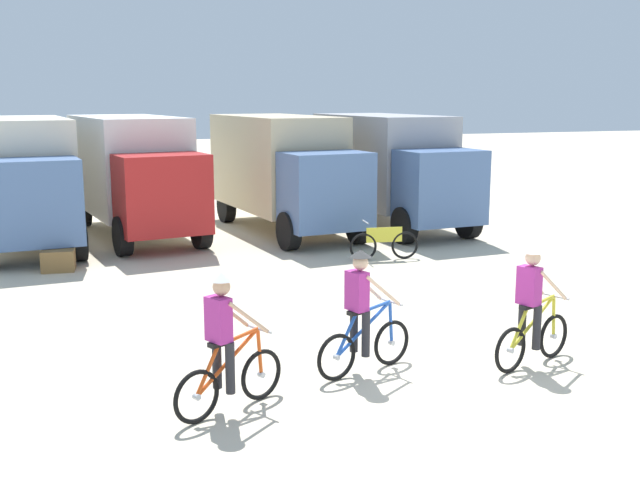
{
  "coord_description": "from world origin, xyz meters",
  "views": [
    {
      "loc": [
        -5.57,
        -9.68,
        3.95
      ],
      "look_at": [
        -0.4,
        4.43,
        1.1
      ],
      "focal_mm": 43.02,
      "sensor_mm": 36.0,
      "label": 1
    }
  ],
  "objects_px": {
    "supply_crate": "(58,260)",
    "box_truck_grey_hauler": "(390,165)",
    "box_truck_tan_camper": "(284,167)",
    "box_truck_white_box": "(133,170)",
    "cyclist_cowboy_hat": "(362,317)",
    "cyclist_orange_shirt": "(226,348)",
    "box_truck_cream_rv": "(23,175)",
    "cyclist_near_camera": "(532,311)",
    "bicycle_spare": "(384,244)"
  },
  "relations": [
    {
      "from": "cyclist_orange_shirt",
      "to": "supply_crate",
      "type": "distance_m",
      "value": 9.3
    },
    {
      "from": "cyclist_near_camera",
      "to": "supply_crate",
      "type": "height_order",
      "value": "cyclist_near_camera"
    },
    {
      "from": "box_truck_tan_camper",
      "to": "supply_crate",
      "type": "relative_size",
      "value": 9.64
    },
    {
      "from": "box_truck_cream_rv",
      "to": "cyclist_cowboy_hat",
      "type": "relative_size",
      "value": 3.79
    },
    {
      "from": "box_truck_white_box",
      "to": "supply_crate",
      "type": "bearing_deg",
      "value": -118.98
    },
    {
      "from": "cyclist_near_camera",
      "to": "supply_crate",
      "type": "xyz_separation_m",
      "value": [
        -6.37,
        9.0,
        -0.6
      ]
    },
    {
      "from": "cyclist_orange_shirt",
      "to": "supply_crate",
      "type": "xyz_separation_m",
      "value": [
        -1.77,
        9.11,
        -0.6
      ]
    },
    {
      "from": "cyclist_cowboy_hat",
      "to": "supply_crate",
      "type": "relative_size",
      "value": 2.53
    },
    {
      "from": "box_truck_grey_hauler",
      "to": "cyclist_cowboy_hat",
      "type": "height_order",
      "value": "box_truck_grey_hauler"
    },
    {
      "from": "box_truck_tan_camper",
      "to": "box_truck_grey_hauler",
      "type": "relative_size",
      "value": 1.01
    },
    {
      "from": "supply_crate",
      "to": "box_truck_grey_hauler",
      "type": "bearing_deg",
      "value": 17.0
    },
    {
      "from": "box_truck_tan_camper",
      "to": "cyclist_near_camera",
      "type": "bearing_deg",
      "value": -90.23
    },
    {
      "from": "box_truck_tan_camper",
      "to": "box_truck_cream_rv",
      "type": "bearing_deg",
      "value": 177.05
    },
    {
      "from": "box_truck_cream_rv",
      "to": "supply_crate",
      "type": "relative_size",
      "value": 9.59
    },
    {
      "from": "box_truck_grey_hauler",
      "to": "bicycle_spare",
      "type": "xyz_separation_m",
      "value": [
        -2.25,
        -4.46,
        -1.48
      ]
    },
    {
      "from": "box_truck_cream_rv",
      "to": "box_truck_white_box",
      "type": "xyz_separation_m",
      "value": [
        2.92,
        0.4,
        0.0
      ]
    },
    {
      "from": "box_truck_tan_camper",
      "to": "bicycle_spare",
      "type": "distance_m",
      "value": 5.06
    },
    {
      "from": "cyclist_orange_shirt",
      "to": "supply_crate",
      "type": "relative_size",
      "value": 2.53
    },
    {
      "from": "box_truck_white_box",
      "to": "cyclist_cowboy_hat",
      "type": "height_order",
      "value": "box_truck_white_box"
    },
    {
      "from": "box_truck_grey_hauler",
      "to": "cyclist_orange_shirt",
      "type": "relative_size",
      "value": 3.77
    },
    {
      "from": "box_truck_white_box",
      "to": "cyclist_near_camera",
      "type": "height_order",
      "value": "box_truck_white_box"
    },
    {
      "from": "box_truck_grey_hauler",
      "to": "cyclist_cowboy_hat",
      "type": "bearing_deg",
      "value": -116.99
    },
    {
      "from": "box_truck_grey_hauler",
      "to": "supply_crate",
      "type": "height_order",
      "value": "box_truck_grey_hauler"
    },
    {
      "from": "box_truck_cream_rv",
      "to": "box_truck_white_box",
      "type": "relative_size",
      "value": 0.99
    },
    {
      "from": "box_truck_grey_hauler",
      "to": "box_truck_cream_rv",
      "type": "bearing_deg",
      "value": 176.53
    },
    {
      "from": "box_truck_grey_hauler",
      "to": "cyclist_orange_shirt",
      "type": "bearing_deg",
      "value": -123.33
    },
    {
      "from": "box_truck_cream_rv",
      "to": "box_truck_tan_camper",
      "type": "relative_size",
      "value": 0.99
    },
    {
      "from": "box_truck_grey_hauler",
      "to": "cyclist_near_camera",
      "type": "xyz_separation_m",
      "value": [
        -3.35,
        -11.98,
        -1.03
      ]
    },
    {
      "from": "box_truck_white_box",
      "to": "box_truck_grey_hauler",
      "type": "bearing_deg",
      "value": -7.85
    },
    {
      "from": "cyclist_cowboy_hat",
      "to": "box_truck_tan_camper",
      "type": "bearing_deg",
      "value": 77.89
    },
    {
      "from": "supply_crate",
      "to": "box_truck_white_box",
      "type": "bearing_deg",
      "value": 61.02
    },
    {
      "from": "box_truck_tan_camper",
      "to": "box_truck_white_box",
      "type": "bearing_deg",
      "value": 169.61
    },
    {
      "from": "bicycle_spare",
      "to": "supply_crate",
      "type": "bearing_deg",
      "value": 168.73
    },
    {
      "from": "box_truck_cream_rv",
      "to": "box_truck_tan_camper",
      "type": "height_order",
      "value": "same"
    },
    {
      "from": "box_truck_grey_hauler",
      "to": "cyclist_near_camera",
      "type": "height_order",
      "value": "box_truck_grey_hauler"
    },
    {
      "from": "cyclist_near_camera",
      "to": "supply_crate",
      "type": "relative_size",
      "value": 2.53
    },
    {
      "from": "cyclist_cowboy_hat",
      "to": "supply_crate",
      "type": "bearing_deg",
      "value": 114.91
    },
    {
      "from": "cyclist_near_camera",
      "to": "cyclist_cowboy_hat",
      "type": "bearing_deg",
      "value": 166.86
    },
    {
      "from": "box_truck_grey_hauler",
      "to": "box_truck_tan_camper",
      "type": "bearing_deg",
      "value": 175.42
    },
    {
      "from": "cyclist_orange_shirt",
      "to": "cyclist_cowboy_hat",
      "type": "bearing_deg",
      "value": 17.72
    },
    {
      "from": "cyclist_orange_shirt",
      "to": "box_truck_grey_hauler",
      "type": "bearing_deg",
      "value": 56.67
    },
    {
      "from": "box_truck_cream_rv",
      "to": "cyclist_near_camera",
      "type": "distance_m",
      "value": 14.49
    },
    {
      "from": "box_truck_cream_rv",
      "to": "box_truck_grey_hauler",
      "type": "bearing_deg",
      "value": -3.47
    },
    {
      "from": "cyclist_orange_shirt",
      "to": "bicycle_spare",
      "type": "xyz_separation_m",
      "value": [
        5.7,
        7.63,
        -0.45
      ]
    },
    {
      "from": "cyclist_orange_shirt",
      "to": "cyclist_cowboy_hat",
      "type": "xyz_separation_m",
      "value": [
        2.14,
        0.68,
        -0.0
      ]
    },
    {
      "from": "cyclist_near_camera",
      "to": "cyclist_orange_shirt",
      "type": "bearing_deg",
      "value": -178.61
    },
    {
      "from": "box_truck_white_box",
      "to": "supply_crate",
      "type": "height_order",
      "value": "box_truck_white_box"
    },
    {
      "from": "cyclist_cowboy_hat",
      "to": "supply_crate",
      "type": "distance_m",
      "value": 9.31
    },
    {
      "from": "cyclist_near_camera",
      "to": "bicycle_spare",
      "type": "height_order",
      "value": "cyclist_near_camera"
    },
    {
      "from": "box_truck_white_box",
      "to": "box_truck_tan_camper",
      "type": "distance_m",
      "value": 4.27
    }
  ]
}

